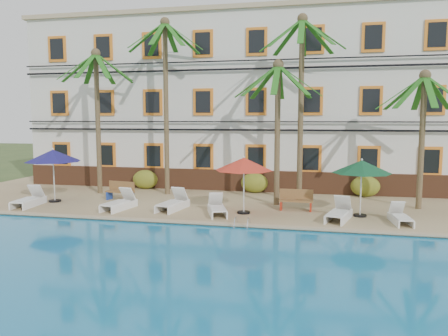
% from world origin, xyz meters
% --- Properties ---
extents(ground, '(100.00, 100.00, 0.00)m').
position_xyz_m(ground, '(0.00, 0.00, 0.00)').
color(ground, '#384C23').
rests_on(ground, ground).
extents(pool_deck, '(30.00, 12.00, 0.25)m').
position_xyz_m(pool_deck, '(0.00, 5.00, 0.12)').
color(pool_deck, tan).
rests_on(pool_deck, ground).
extents(swimming_pool, '(26.00, 12.00, 0.20)m').
position_xyz_m(swimming_pool, '(0.00, -7.00, 0.10)').
color(swimming_pool, '#1676AB').
rests_on(swimming_pool, ground).
extents(pool_coping, '(30.00, 0.35, 0.06)m').
position_xyz_m(pool_coping, '(0.00, -0.90, 0.28)').
color(pool_coping, tan).
rests_on(pool_coping, pool_deck).
extents(hotel_building, '(25.40, 6.44, 10.22)m').
position_xyz_m(hotel_building, '(0.00, 9.98, 5.37)').
color(hotel_building, silver).
rests_on(hotel_building, pool_deck).
extents(palm_a, '(4.06, 4.06, 7.78)m').
position_xyz_m(palm_a, '(-6.80, 4.71, 5.23)').
color(palm_a, brown).
rests_on(palm_a, pool_deck).
extents(palm_b, '(4.06, 4.06, 9.32)m').
position_xyz_m(palm_b, '(-3.09, 5.24, 6.12)').
color(palm_b, brown).
rests_on(palm_b, pool_deck).
extents(palm_c, '(4.06, 4.06, 6.79)m').
position_xyz_m(palm_c, '(3.00, 3.50, 4.65)').
color(palm_c, brown).
rests_on(palm_c, pool_deck).
extents(palm_d, '(4.06, 4.06, 9.01)m').
position_xyz_m(palm_d, '(4.02, 4.49, 5.94)').
color(palm_d, brown).
rests_on(palm_d, pool_deck).
extents(palm_e, '(4.06, 4.06, 6.22)m').
position_xyz_m(palm_e, '(9.40, 3.92, 4.31)').
color(palm_e, brown).
rests_on(palm_e, pool_deck).
extents(shrub_left, '(1.50, 0.90, 1.10)m').
position_xyz_m(shrub_left, '(-4.92, 6.60, 0.80)').
color(shrub_left, '#2D5E1B').
rests_on(shrub_left, pool_deck).
extents(shrub_mid, '(1.50, 0.90, 1.10)m').
position_xyz_m(shrub_mid, '(1.49, 6.60, 0.80)').
color(shrub_mid, '#2D5E1B').
rests_on(shrub_mid, pool_deck).
extents(shrub_right, '(1.50, 0.90, 1.10)m').
position_xyz_m(shrub_right, '(7.34, 6.60, 0.80)').
color(shrub_right, '#2D5E1B').
rests_on(shrub_right, pool_deck).
extents(umbrella_blue, '(2.65, 2.65, 2.65)m').
position_xyz_m(umbrella_blue, '(-7.74, 1.91, 2.51)').
color(umbrella_blue, black).
rests_on(umbrella_blue, pool_deck).
extents(umbrella_red, '(2.49, 2.49, 2.49)m').
position_xyz_m(umbrella_red, '(1.80, 1.27, 2.38)').
color(umbrella_red, black).
rests_on(umbrella_red, pool_deck).
extents(umbrella_green, '(2.43, 2.43, 2.43)m').
position_xyz_m(umbrella_green, '(6.66, 1.73, 2.33)').
color(umbrella_green, black).
rests_on(umbrella_green, pool_deck).
extents(lounger_a, '(0.88, 2.05, 0.94)m').
position_xyz_m(lounger_a, '(-8.28, 0.69, 0.56)').
color(lounger_a, white).
rests_on(lounger_a, pool_deck).
extents(lounger_b, '(1.04, 2.07, 0.93)m').
position_xyz_m(lounger_b, '(-3.82, 0.92, 0.55)').
color(lounger_b, white).
rests_on(lounger_b, pool_deck).
extents(lounger_c, '(1.06, 2.12, 0.96)m').
position_xyz_m(lounger_c, '(-1.43, 1.34, 0.56)').
color(lounger_c, white).
rests_on(lounger_c, pool_deck).
extents(lounger_d, '(1.25, 1.98, 0.88)m').
position_xyz_m(lounger_d, '(0.73, 0.80, 0.54)').
color(lounger_d, white).
rests_on(lounger_d, pool_deck).
extents(lounger_e, '(1.20, 2.09, 0.93)m').
position_xyz_m(lounger_e, '(5.77, 0.83, 0.55)').
color(lounger_e, white).
rests_on(lounger_e, pool_deck).
extents(lounger_f, '(0.76, 1.74, 0.80)m').
position_xyz_m(lounger_f, '(8.08, 0.79, 0.51)').
color(lounger_f, white).
rests_on(lounger_f, pool_deck).
extents(bench_left, '(1.56, 0.74, 0.93)m').
position_xyz_m(bench_left, '(-4.76, 3.04, 0.72)').
color(bench_left, olive).
rests_on(bench_left, pool_deck).
extents(bench_right, '(1.50, 0.48, 0.93)m').
position_xyz_m(bench_right, '(3.97, 2.42, 0.72)').
color(bench_right, olive).
rests_on(bench_right, pool_deck).
extents(pool_ladder, '(0.54, 0.74, 0.74)m').
position_xyz_m(pool_ladder, '(2.13, -1.00, 0.25)').
color(pool_ladder, silver).
rests_on(pool_ladder, ground).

